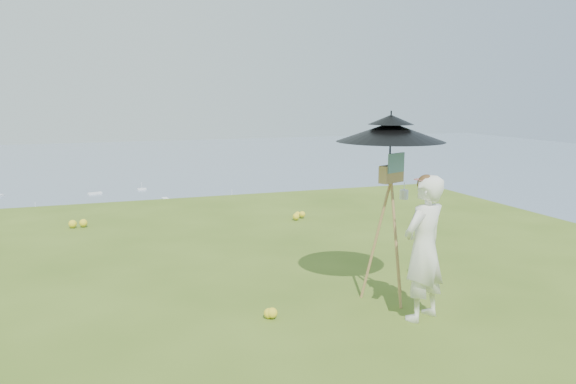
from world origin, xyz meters
name	(u,v)px	position (x,y,z in m)	size (l,w,h in m)	color
ground	(222,314)	(0.00, 0.00, 0.00)	(14.00, 14.00, 0.00)	#4A661D
shoreline_tier	(112,362)	(0.00, 75.00, -36.00)	(170.00, 28.00, 8.00)	#6F6959
bay_water	(95,183)	(0.00, 240.00, -34.00)	(700.00, 700.00, 0.00)	slate
slope_trees	(119,335)	(0.00, 35.00, -15.00)	(110.00, 50.00, 6.00)	#264916
harbor_town	(110,320)	(0.00, 75.00, -29.50)	(110.00, 22.00, 5.00)	silver
moored_boats	(52,225)	(-12.50, 161.00, -33.65)	(140.00, 140.00, 0.70)	white
wildflowers	(217,300)	(0.00, 0.25, 0.06)	(10.00, 10.50, 0.12)	yellow
painter	(424,248)	(1.91, -0.81, 0.75)	(0.55, 0.36, 1.50)	white
field_easel	(390,227)	(1.86, -0.20, 0.83)	(0.63, 0.63, 1.67)	#9E7042
sun_umbrella	(390,145)	(1.86, -0.17, 1.75)	(1.18, 1.18, 0.75)	black
painter_cap	(427,179)	(1.91, -0.81, 1.46)	(0.18, 0.21, 0.10)	#E27C7D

